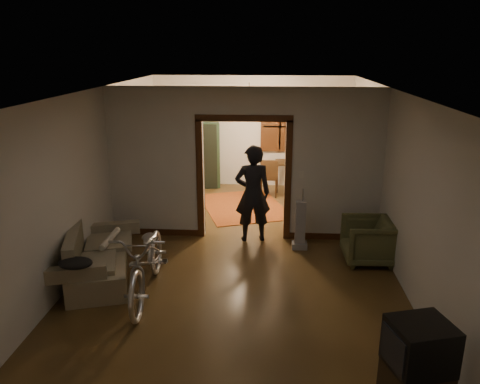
# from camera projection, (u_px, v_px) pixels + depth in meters

# --- Properties ---
(floor) EXTENTS (5.00, 8.50, 0.01)m
(floor) POSITION_uv_depth(u_px,v_px,m) (241.00, 252.00, 8.25)
(floor) COLOR #3C2913
(floor) RESTS_ON ground
(ceiling) EXTENTS (5.00, 8.50, 0.01)m
(ceiling) POSITION_uv_depth(u_px,v_px,m) (241.00, 90.00, 7.42)
(ceiling) COLOR white
(ceiling) RESTS_ON floor
(wall_back) EXTENTS (5.00, 0.02, 2.80)m
(wall_back) POSITION_uv_depth(u_px,v_px,m) (252.00, 132.00, 11.89)
(wall_back) COLOR beige
(wall_back) RESTS_ON floor
(wall_left) EXTENTS (0.02, 8.50, 2.80)m
(wall_left) POSITION_uv_depth(u_px,v_px,m) (96.00, 173.00, 8.00)
(wall_left) COLOR beige
(wall_left) RESTS_ON floor
(wall_right) EXTENTS (0.02, 8.50, 2.80)m
(wall_right) POSITION_uv_depth(u_px,v_px,m) (393.00, 178.00, 7.67)
(wall_right) COLOR beige
(wall_right) RESTS_ON floor
(partition_wall) EXTENTS (5.00, 0.14, 2.80)m
(partition_wall) POSITION_uv_depth(u_px,v_px,m) (244.00, 165.00, 8.55)
(partition_wall) COLOR beige
(partition_wall) RESTS_ON floor
(door_casing) EXTENTS (1.74, 0.20, 2.32)m
(door_casing) POSITION_uv_depth(u_px,v_px,m) (244.00, 180.00, 8.64)
(door_casing) COLOR #3C1F0D
(door_casing) RESTS_ON floor
(far_window) EXTENTS (0.98, 0.06, 1.28)m
(far_window) POSITION_uv_depth(u_px,v_px,m) (280.00, 127.00, 11.76)
(far_window) COLOR black
(far_window) RESTS_ON wall_back
(chandelier) EXTENTS (0.24, 0.24, 0.24)m
(chandelier) POSITION_uv_depth(u_px,v_px,m) (249.00, 102.00, 9.94)
(chandelier) COLOR #FFE0A5
(chandelier) RESTS_ON ceiling
(light_switch) EXTENTS (0.08, 0.01, 0.12)m
(light_switch) POSITION_uv_depth(u_px,v_px,m) (302.00, 175.00, 8.45)
(light_switch) COLOR silver
(light_switch) RESTS_ON partition_wall
(sofa) EXTENTS (1.33, 2.01, 0.85)m
(sofa) POSITION_uv_depth(u_px,v_px,m) (98.00, 252.00, 7.22)
(sofa) COLOR #6B6447
(sofa) RESTS_ON floor
(rolled_paper) EXTENTS (0.10, 0.77, 0.10)m
(rolled_paper) POSITION_uv_depth(u_px,v_px,m) (110.00, 239.00, 7.47)
(rolled_paper) COLOR beige
(rolled_paper) RESTS_ON sofa
(jacket) EXTENTS (0.46, 0.34, 0.13)m
(jacket) POSITION_uv_depth(u_px,v_px,m) (75.00, 263.00, 6.27)
(jacket) COLOR black
(jacket) RESTS_ON sofa
(bicycle) EXTENTS (0.84, 2.11, 1.09)m
(bicycle) POSITION_uv_depth(u_px,v_px,m) (148.00, 260.00, 6.68)
(bicycle) COLOR silver
(bicycle) RESTS_ON floor
(armchair) EXTENTS (0.85, 0.82, 0.75)m
(armchair) POSITION_uv_depth(u_px,v_px,m) (368.00, 241.00, 7.78)
(armchair) COLOR #4F522E
(armchair) RESTS_ON floor
(crt_tv) EXTENTS (0.68, 0.64, 0.48)m
(crt_tv) POSITION_uv_depth(u_px,v_px,m) (420.00, 346.00, 4.46)
(crt_tv) COLOR black
(crt_tv) RESTS_ON tv_stand
(vacuum) EXTENTS (0.30, 0.26, 0.88)m
(vacuum) POSITION_uv_depth(u_px,v_px,m) (300.00, 225.00, 8.28)
(vacuum) COLOR gray
(vacuum) RESTS_ON floor
(person) EXTENTS (0.73, 0.56, 1.81)m
(person) POSITION_uv_depth(u_px,v_px,m) (253.00, 194.00, 8.52)
(person) COLOR black
(person) RESTS_ON floor
(oriental_rug) EXTENTS (2.33, 2.66, 0.02)m
(oriental_rug) POSITION_uv_depth(u_px,v_px,m) (243.00, 206.00, 10.60)
(oriental_rug) COLOR maroon
(oriental_rug) RESTS_ON floor
(locker) EXTENTS (0.92, 0.63, 1.68)m
(locker) POSITION_uv_depth(u_px,v_px,m) (203.00, 155.00, 11.90)
(locker) COLOR #203621
(locker) RESTS_ON floor
(globe) EXTENTS (0.28, 0.28, 0.28)m
(globe) POSITION_uv_depth(u_px,v_px,m) (202.00, 111.00, 11.57)
(globe) COLOR #1E5972
(globe) RESTS_ON locker
(desk) EXTENTS (1.07, 0.71, 0.74)m
(desk) POSITION_uv_depth(u_px,v_px,m) (295.00, 176.00, 11.68)
(desk) COLOR #311F10
(desk) RESTS_ON floor
(desk_chair) EXTENTS (0.53, 0.53, 0.93)m
(desk_chair) POSITION_uv_depth(u_px,v_px,m) (269.00, 177.00, 11.25)
(desk_chair) COLOR #311F10
(desk_chair) RESTS_ON floor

